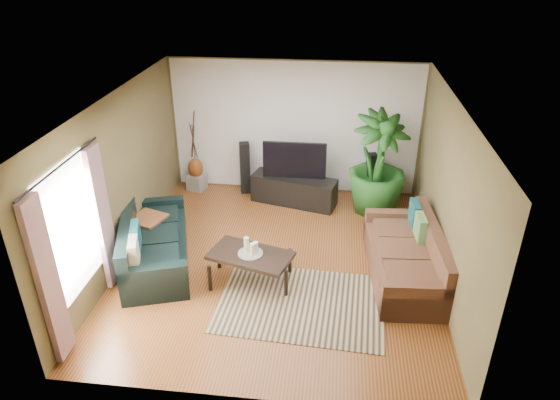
# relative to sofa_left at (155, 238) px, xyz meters

# --- Properties ---
(floor) EXTENTS (5.50, 5.50, 0.00)m
(floor) POSITION_rel_sofa_left_xyz_m (1.98, 0.17, -0.42)
(floor) COLOR brown
(floor) RESTS_ON ground
(ceiling) EXTENTS (5.50, 5.50, 0.00)m
(ceiling) POSITION_rel_sofa_left_xyz_m (1.98, 0.17, 2.28)
(ceiling) COLOR white
(ceiling) RESTS_ON ground
(wall_back) EXTENTS (5.00, 0.00, 5.00)m
(wall_back) POSITION_rel_sofa_left_xyz_m (1.98, 2.92, 0.93)
(wall_back) COLOR brown
(wall_back) RESTS_ON ground
(wall_front) EXTENTS (5.00, 0.00, 5.00)m
(wall_front) POSITION_rel_sofa_left_xyz_m (1.98, -2.58, 0.93)
(wall_front) COLOR brown
(wall_front) RESTS_ON ground
(wall_left) EXTENTS (0.00, 5.50, 5.50)m
(wall_left) POSITION_rel_sofa_left_xyz_m (-0.52, 0.17, 0.92)
(wall_left) COLOR brown
(wall_left) RESTS_ON ground
(wall_right) EXTENTS (0.00, 5.50, 5.50)m
(wall_right) POSITION_rel_sofa_left_xyz_m (4.48, 0.17, 0.92)
(wall_right) COLOR brown
(wall_right) RESTS_ON ground
(backwall_panel) EXTENTS (4.90, 0.00, 4.90)m
(backwall_panel) POSITION_rel_sofa_left_xyz_m (1.98, 2.91, 0.93)
(backwall_panel) COLOR white
(backwall_panel) RESTS_ON ground
(window_pane) EXTENTS (0.00, 1.80, 1.80)m
(window_pane) POSITION_rel_sofa_left_xyz_m (-0.50, -1.43, 0.97)
(window_pane) COLOR white
(window_pane) RESTS_ON ground
(curtain_near) EXTENTS (0.08, 0.35, 2.20)m
(curtain_near) POSITION_rel_sofa_left_xyz_m (-0.45, -2.18, 0.72)
(curtain_near) COLOR gray
(curtain_near) RESTS_ON ground
(curtain_far) EXTENTS (0.08, 0.35, 2.20)m
(curtain_far) POSITION_rel_sofa_left_xyz_m (-0.45, -0.68, 0.72)
(curtain_far) COLOR gray
(curtain_far) RESTS_ON ground
(curtain_rod) EXTENTS (0.03, 1.90, 0.03)m
(curtain_rod) POSITION_rel_sofa_left_xyz_m (-0.45, -1.43, 1.87)
(curtain_rod) COLOR black
(curtain_rod) RESTS_ON ground
(sofa_left) EXTENTS (1.62, 2.46, 0.85)m
(sofa_left) POSITION_rel_sofa_left_xyz_m (0.00, 0.00, 0.00)
(sofa_left) COLOR black
(sofa_left) RESTS_ON floor
(sofa_right) EXTENTS (1.15, 2.28, 0.85)m
(sofa_right) POSITION_rel_sofa_left_xyz_m (3.96, 0.04, 0.00)
(sofa_right) COLOR brown
(sofa_right) RESTS_ON floor
(area_rug) EXTENTS (2.48, 1.82, 0.01)m
(area_rug) POSITION_rel_sofa_left_xyz_m (2.43, -0.82, -0.42)
(area_rug) COLOR tan
(area_rug) RESTS_ON floor
(coffee_table) EXTENTS (1.36, 0.99, 0.50)m
(coffee_table) POSITION_rel_sofa_left_xyz_m (1.62, -0.37, -0.17)
(coffee_table) COLOR black
(coffee_table) RESTS_ON floor
(candle_tray) EXTENTS (0.38, 0.38, 0.02)m
(candle_tray) POSITION_rel_sofa_left_xyz_m (1.62, -0.37, 0.08)
(candle_tray) COLOR gray
(candle_tray) RESTS_ON coffee_table
(candle_tall) EXTENTS (0.08, 0.08, 0.24)m
(candle_tall) POSITION_rel_sofa_left_xyz_m (1.56, -0.34, 0.21)
(candle_tall) COLOR white
(candle_tall) RESTS_ON candle_tray
(candle_mid) EXTENTS (0.08, 0.08, 0.19)m
(candle_mid) POSITION_rel_sofa_left_xyz_m (1.66, -0.41, 0.19)
(candle_mid) COLOR white
(candle_mid) RESTS_ON candle_tray
(candle_short) EXTENTS (0.08, 0.08, 0.16)m
(candle_short) POSITION_rel_sofa_left_xyz_m (1.69, -0.31, 0.17)
(candle_short) COLOR beige
(candle_short) RESTS_ON candle_tray
(tv_stand) EXTENTS (1.74, 0.91, 0.56)m
(tv_stand) POSITION_rel_sofa_left_xyz_m (2.04, 2.28, -0.15)
(tv_stand) COLOR black
(tv_stand) RESTS_ON floor
(television) EXTENTS (1.22, 0.07, 0.72)m
(television) POSITION_rel_sofa_left_xyz_m (2.04, 2.30, 0.49)
(television) COLOR black
(television) RESTS_ON tv_stand
(speaker_left) EXTENTS (0.24, 0.26, 1.08)m
(speaker_left) POSITION_rel_sofa_left_xyz_m (0.99, 2.67, 0.11)
(speaker_left) COLOR black
(speaker_left) RESTS_ON floor
(speaker_right) EXTENTS (0.23, 0.25, 1.02)m
(speaker_right) POSITION_rel_sofa_left_xyz_m (3.54, 2.53, 0.09)
(speaker_right) COLOR black
(speaker_right) RESTS_ON floor
(potted_plant) EXTENTS (1.50, 1.50, 1.96)m
(potted_plant) POSITION_rel_sofa_left_xyz_m (3.61, 2.17, 0.55)
(potted_plant) COLOR #1D531B
(potted_plant) RESTS_ON floor
(plant_pot) EXTENTS (0.36, 0.36, 0.28)m
(plant_pot) POSITION_rel_sofa_left_xyz_m (3.61, 2.17, -0.28)
(plant_pot) COLOR black
(plant_pot) RESTS_ON floor
(pedestal) EXTENTS (0.41, 0.41, 0.33)m
(pedestal) POSITION_rel_sofa_left_xyz_m (-0.05, 2.67, -0.26)
(pedestal) COLOR gray
(pedestal) RESTS_ON floor
(vase) EXTENTS (0.30, 0.30, 0.42)m
(vase) POSITION_rel_sofa_left_xyz_m (-0.05, 2.67, 0.06)
(vase) COLOR brown
(vase) RESTS_ON pedestal
(side_table) EXTENTS (0.67, 0.67, 0.56)m
(side_table) POSITION_rel_sofa_left_xyz_m (-0.27, 0.43, -0.15)
(side_table) COLOR brown
(side_table) RESTS_ON floor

